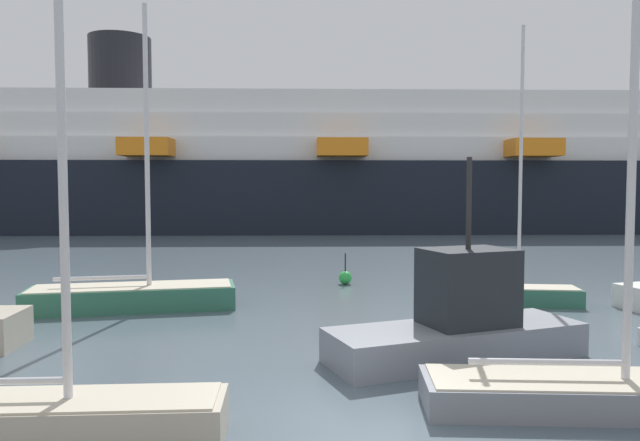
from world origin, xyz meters
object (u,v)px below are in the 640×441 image
object	(u,v)px
sailboat_1	(507,291)
cruise_ship	(334,169)
sailboat_3	(133,294)
channel_buoy_1	(345,277)
sailboat_2	(39,410)
fishing_boat_1	(460,322)
sailboat_0	(598,380)

from	to	relation	value
sailboat_1	cruise_ship	world-z (taller)	cruise_ship
cruise_ship	sailboat_3	bearing A→B (deg)	-102.96
channel_buoy_1	cruise_ship	bearing A→B (deg)	86.06
sailboat_2	channel_buoy_1	world-z (taller)	sailboat_2
fishing_boat_1	cruise_ship	xyz separation A→B (m)	(0.66, 47.76, 5.31)
sailboat_0	sailboat_2	bearing A→B (deg)	-168.41
channel_buoy_1	sailboat_0	bearing A→B (deg)	-77.33
sailboat_0	sailboat_2	xyz separation A→B (m)	(-10.56, -1.01, 0.02)
sailboat_2	fishing_boat_1	bearing A→B (deg)	28.03
sailboat_2	sailboat_3	world-z (taller)	sailboat_2
sailboat_2	cruise_ship	size ratio (longest dim) A/B	0.10
sailboat_0	sailboat_1	distance (m)	10.87
sailboat_1	sailboat_2	world-z (taller)	sailboat_2
sailboat_1	sailboat_2	distance (m)	17.28
sailboat_0	sailboat_3	xyz separation A→B (m)	(-11.87, 10.61, -0.06)
sailboat_0	channel_buoy_1	size ratio (longest dim) A/B	9.47
fishing_boat_1	channel_buoy_1	bearing A→B (deg)	81.07
fishing_boat_1	cruise_ship	size ratio (longest dim) A/B	0.06
sailboat_0	fishing_boat_1	world-z (taller)	sailboat_0
fishing_boat_1	channel_buoy_1	size ratio (longest dim) A/B	4.99
sailboat_0	sailboat_2	world-z (taller)	sailboat_0
sailboat_3	cruise_ship	size ratio (longest dim) A/B	0.09
sailboat_2	cruise_ship	bearing A→B (deg)	79.55
sailboat_0	sailboat_3	size ratio (longest dim) A/B	1.23
sailboat_1	cruise_ship	bearing A→B (deg)	103.50
sailboat_0	sailboat_2	distance (m)	10.61
sailboat_1	fishing_boat_1	xyz separation A→B (m)	(-3.89, -6.91, 0.46)
sailboat_1	sailboat_2	xyz separation A→B (m)	(-12.75, -11.66, 0.13)
sailboat_3	cruise_ship	world-z (taller)	cruise_ship
sailboat_3	channel_buoy_1	size ratio (longest dim) A/B	7.71
sailboat_1	fishing_boat_1	world-z (taller)	sailboat_1
sailboat_0	cruise_ship	distance (m)	51.82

